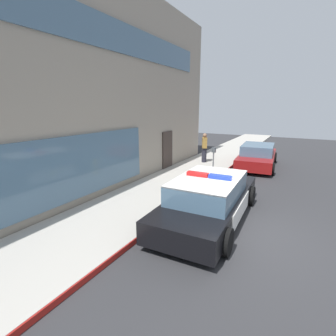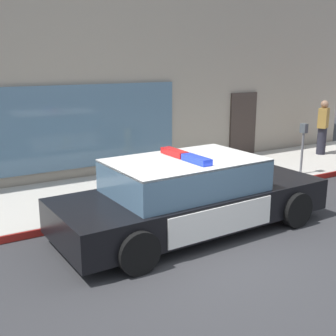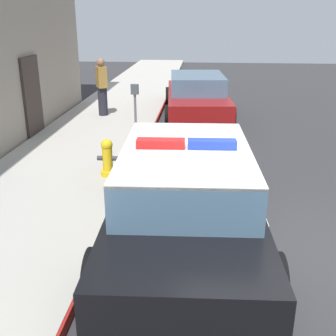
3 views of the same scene
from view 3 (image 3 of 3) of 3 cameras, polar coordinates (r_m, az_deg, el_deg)
The scene contains 8 objects.
ground at distance 5.91m, azimuth 13.53°, elevation -11.36°, with size 48.00×48.00×0.00m, color #303033.
sidewalk at distance 6.44m, azimuth -22.09°, elevation -8.80°, with size 48.00×2.94×0.15m, color #B2ADA3.
curb_red_paint at distance 5.94m, azimuth -8.97°, elevation -9.96°, with size 28.80×0.04×0.14m, color maroon.
police_cruiser at distance 5.92m, azimuth 2.43°, elevation -3.24°, with size 5.25×2.27×1.49m.
fire_hydrant at distance 7.92m, azimuth -8.36°, elevation 1.38°, with size 0.34×0.39×0.73m.
car_down_street at distance 13.46m, azimuth 4.00°, elevation 9.99°, with size 4.81×2.30×1.29m.
pedestrian_on_sidewalk at distance 12.83m, azimuth -9.11°, elevation 11.00°, with size 0.47×0.41×1.71m.
parking_meter at distance 10.21m, azimuth -4.58°, elevation 9.18°, with size 0.12×0.18×1.34m.
Camera 3 is at (-4.97, 0.95, 3.05)m, focal length 44.13 mm.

